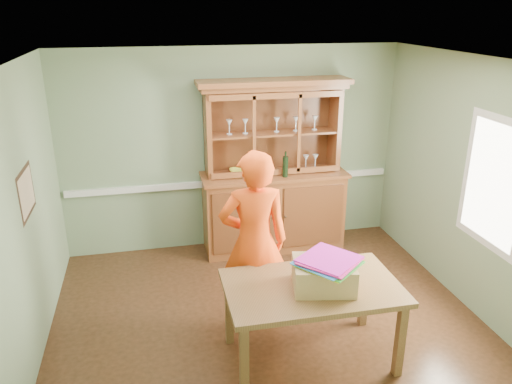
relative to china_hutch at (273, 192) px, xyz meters
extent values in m
plane|color=#4F2D19|center=(-0.49, -1.74, -0.81)|extent=(4.50, 4.50, 0.00)
plane|color=white|center=(-0.49, -1.74, 1.89)|extent=(4.50, 4.50, 0.00)
plane|color=gray|center=(-0.49, 0.26, 0.54)|extent=(4.50, 0.00, 4.50)
plane|color=gray|center=(-2.74, -1.74, 0.54)|extent=(0.00, 4.00, 4.00)
plane|color=gray|center=(1.76, -1.74, 0.54)|extent=(0.00, 4.00, 4.00)
plane|color=gray|center=(-0.49, -3.74, 0.54)|extent=(4.50, 0.00, 4.50)
cube|color=silver|center=(-0.49, 0.24, 0.09)|extent=(4.41, 0.05, 0.08)
cube|color=#332114|center=(-2.72, -1.44, 0.74)|extent=(0.03, 0.60, 0.46)
cube|color=#C2B38E|center=(-2.72, -1.44, 0.74)|extent=(0.01, 0.52, 0.38)
cube|color=silver|center=(1.74, -2.04, 0.69)|extent=(0.03, 0.96, 1.36)
cube|color=white|center=(1.73, -2.04, 0.69)|extent=(0.01, 0.80, 1.20)
cube|color=brown|center=(0.00, -0.02, -0.29)|extent=(1.87, 0.57, 1.04)
cube|color=brown|center=(0.00, -0.03, 0.26)|extent=(1.93, 0.63, 0.04)
cube|color=brown|center=(0.00, 0.24, 0.82)|extent=(1.77, 0.04, 1.09)
cube|color=brown|center=(-0.85, 0.06, 0.82)|extent=(0.06, 0.40, 1.09)
cube|color=brown|center=(0.85, 0.06, 0.82)|extent=(0.06, 0.40, 1.09)
cube|color=brown|center=(0.00, 0.06, 1.40)|extent=(1.87, 0.46, 0.06)
cube|color=brown|center=(0.00, 0.04, 1.46)|extent=(1.96, 0.50, 0.06)
cube|color=brown|center=(0.00, 0.06, 0.80)|extent=(1.64, 0.34, 0.03)
imported|color=#B2B2B7|center=(-0.15, 0.06, 0.38)|extent=(0.19, 0.19, 0.20)
imported|color=yellow|center=(-0.47, 0.06, 0.30)|extent=(0.22, 0.22, 0.06)
cylinder|color=black|center=(0.11, -0.21, 0.44)|extent=(0.07, 0.07, 0.33)
cube|color=brown|center=(-0.24, -2.38, -0.04)|extent=(1.59, 0.96, 0.05)
cube|color=brown|center=(-0.95, -2.76, -0.44)|extent=(0.07, 0.07, 0.74)
cube|color=brown|center=(-0.95, -1.98, -0.44)|extent=(0.07, 0.07, 0.74)
cube|color=brown|center=(0.46, -2.77, -0.44)|extent=(0.07, 0.07, 0.74)
cube|color=brown|center=(0.47, -1.99, -0.44)|extent=(0.07, 0.07, 0.74)
cube|color=tan|center=(-0.16, -2.43, 0.11)|extent=(0.61, 0.53, 0.25)
cube|color=#FFF220|center=(-0.15, -2.47, 0.24)|extent=(0.63, 0.63, 0.01)
cube|color=green|center=(-0.15, -2.47, 0.25)|extent=(0.63, 0.63, 0.01)
cube|color=#2C82D2|center=(-0.15, -2.47, 0.26)|extent=(0.63, 0.63, 0.01)
cube|color=pink|center=(-0.15, -2.47, 0.27)|extent=(0.63, 0.63, 0.01)
cube|color=#CD1F79|center=(-0.15, -2.47, 0.28)|extent=(0.63, 0.63, 0.01)
cube|color=#C51EAB|center=(-0.15, -2.47, 0.29)|extent=(0.63, 0.63, 0.01)
imported|color=#FF4B10|center=(-0.64, -1.74, 0.15)|extent=(0.72, 0.49, 1.91)
camera|label=1|loc=(-1.59, -6.10, 2.37)|focal=35.00mm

